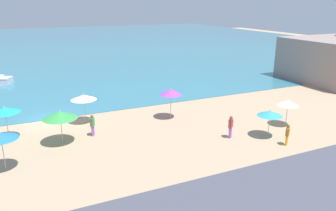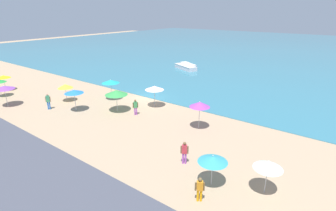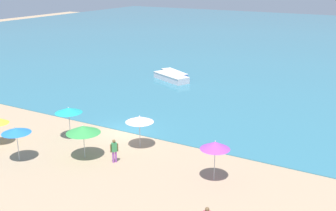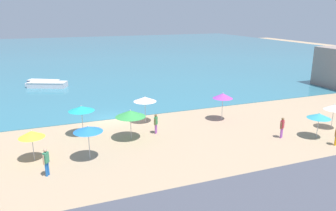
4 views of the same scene
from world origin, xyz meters
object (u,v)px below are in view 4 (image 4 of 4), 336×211
bather_2 (46,161)px  skiff_nearshore (47,85)px  beach_umbrella_9 (334,107)px  beach_umbrella_5 (319,116)px  bather_1 (156,123)px  beach_umbrella_1 (145,99)px  bather_3 (282,127)px  beach_umbrella_7 (31,134)px  skiff_offshore (44,83)px  beach_umbrella_2 (81,109)px  beach_umbrella_8 (130,114)px  beach_umbrella_6 (88,129)px  beach_umbrella_10 (223,96)px

bather_2 → skiff_nearshore: 26.29m
beach_umbrella_9 → beach_umbrella_5: bearing=-157.1°
beach_umbrella_5 → bather_1: 13.23m
beach_umbrella_1 → skiff_nearshore: beach_umbrella_1 is taller
beach_umbrella_9 → bather_3: (-5.64, -0.21, -0.97)m
beach_umbrella_7 → bather_3: beach_umbrella_7 is taller
skiff_offshore → beach_umbrella_2: bearing=-83.2°
beach_umbrella_5 → bather_3: bearing=159.3°
beach_umbrella_8 → bather_3: size_ratio=1.43×
bather_2 → beach_umbrella_2: bearing=64.8°
beach_umbrella_6 → bather_1: 6.83m
beach_umbrella_2 → bather_2: (-3.02, -6.42, -1.27)m
beach_umbrella_10 → beach_umbrella_9: bearing=-35.3°
beach_umbrella_6 → beach_umbrella_10: beach_umbrella_10 is taller
beach_umbrella_2 → beach_umbrella_9: size_ratio=1.14×
beach_umbrella_9 → bather_1: size_ratio=1.33×
beach_umbrella_8 → skiff_offshore: (-6.03, 23.69, -1.70)m
bather_1 → bather_3: bearing=-27.1°
bather_1 → beach_umbrella_9: bearing=-16.8°
beach_umbrella_10 → bather_1: (-7.00, -1.06, -1.42)m
beach_umbrella_7 → beach_umbrella_8: (7.30, 1.36, 0.24)m
beach_umbrella_1 → skiff_offshore: (-8.36, 20.15, -1.78)m
skiff_nearshore → beach_umbrella_5: bearing=-54.1°
beach_umbrella_7 → bather_3: (18.76, -2.88, -0.93)m
beach_umbrella_1 → beach_umbrella_5: size_ratio=1.17×
beach_umbrella_10 → skiff_offshore: bearing=124.6°
beach_umbrella_1 → beach_umbrella_9: beach_umbrella_1 is taller
beach_umbrella_2 → bather_1: beach_umbrella_2 is taller
beach_umbrella_10 → bather_2: 16.82m
bather_2 → bather_3: 17.98m
bather_3 → beach_umbrella_1: bearing=139.6°
beach_umbrella_2 → beach_umbrella_6: size_ratio=1.03×
bather_2 → beach_umbrella_10: bearing=19.6°
bather_1 → beach_umbrella_8: bearing=-168.7°
beach_umbrella_1 → bather_3: size_ratio=1.45×
skiff_offshore → bather_1: bearing=-70.3°
bather_2 → beach_umbrella_1: bearing=40.8°
bather_1 → skiff_nearshore: bearing=110.2°
beach_umbrella_6 → skiff_nearshore: (-2.02, 24.81, -1.78)m
beach_umbrella_9 → bather_1: 15.51m
beach_umbrella_1 → skiff_nearshore: size_ratio=0.45×
beach_umbrella_7 → skiff_offshore: beach_umbrella_7 is taller
skiff_offshore → beach_umbrella_7: bearing=-92.9°
beach_umbrella_6 → skiff_nearshore: bearing=94.7°
beach_umbrella_1 → bather_3: 12.07m
beach_umbrella_1 → beach_umbrella_7: beach_umbrella_1 is taller
beach_umbrella_7 → beach_umbrella_9: size_ratio=0.98×
beach_umbrella_5 → skiff_nearshore: 33.91m
beach_umbrella_10 → bather_3: size_ratio=1.55×
beach_umbrella_1 → beach_umbrella_10: 7.25m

